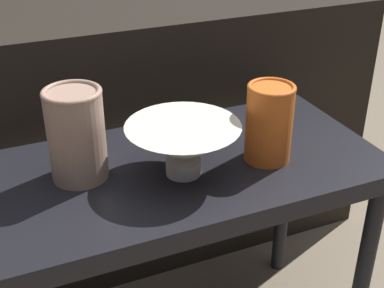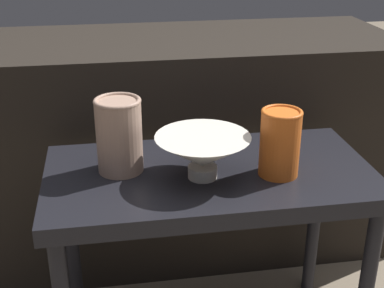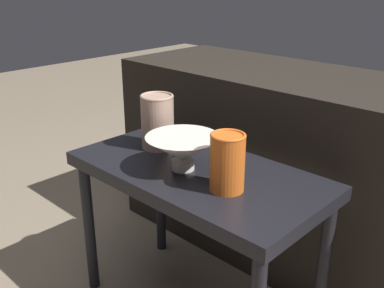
{
  "view_description": "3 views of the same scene",
  "coord_description": "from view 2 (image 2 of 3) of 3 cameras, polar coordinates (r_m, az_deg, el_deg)",
  "views": [
    {
      "loc": [
        -0.34,
        -0.82,
        1.04
      ],
      "look_at": [
        -0.0,
        -0.02,
        0.56
      ],
      "focal_mm": 50.0,
      "sensor_mm": 36.0,
      "label": 1
    },
    {
      "loc": [
        -0.22,
        -1.08,
        1.07
      ],
      "look_at": [
        -0.04,
        -0.01,
        0.59
      ],
      "focal_mm": 50.0,
      "sensor_mm": 36.0,
      "label": 2
    },
    {
      "loc": [
        0.8,
        -0.86,
        1.04
      ],
      "look_at": [
        0.01,
        -0.03,
        0.59
      ],
      "focal_mm": 42.0,
      "sensor_mm": 36.0,
      "label": 3
    }
  ],
  "objects": [
    {
      "name": "table",
      "position": [
        1.26,
        1.87,
        -5.34
      ],
      "size": [
        0.76,
        0.39,
        0.51
      ],
      "color": "black",
      "rests_on": "ground_plane"
    },
    {
      "name": "couch_backdrop",
      "position": [
        1.76,
        -1.39,
        0.01
      ],
      "size": [
        1.34,
        0.5,
        0.7
      ],
      "color": "black",
      "rests_on": "ground_plane"
    },
    {
      "name": "bowl",
      "position": [
        1.17,
        1.15,
        -0.88
      ],
      "size": [
        0.21,
        0.21,
        0.1
      ],
      "color": "silver",
      "rests_on": "table"
    },
    {
      "name": "vase_textured_left",
      "position": [
        1.21,
        -7.78,
        1.02
      ],
      "size": [
        0.11,
        0.11,
        0.17
      ],
      "color": "tan",
      "rests_on": "table"
    },
    {
      "name": "vase_colorful_right",
      "position": [
        1.2,
        9.37,
        0.21
      ],
      "size": [
        0.09,
        0.09,
        0.15
      ],
      "color": "orange",
      "rests_on": "table"
    }
  ]
}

